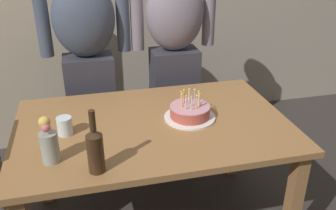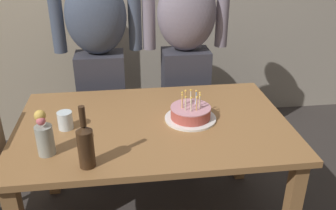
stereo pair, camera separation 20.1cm
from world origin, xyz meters
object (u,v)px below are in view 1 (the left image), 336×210
at_px(person_man_bearded, 88,63).
at_px(person_woman_cardigan, 174,56).
at_px(wine_bottle, 95,149).
at_px(birthday_cake, 190,112).
at_px(water_glass_near, 65,126).
at_px(flower_vase, 49,143).

relative_size(person_man_bearded, person_woman_cardigan, 1.00).
height_order(wine_bottle, person_man_bearded, person_man_bearded).
xyz_separation_m(birthday_cake, water_glass_near, (-0.68, -0.01, 0.01)).
bearing_deg(flower_vase, person_man_bearded, 77.06).
xyz_separation_m(water_glass_near, flower_vase, (-0.06, -0.24, 0.05)).
bearing_deg(person_man_bearded, flower_vase, 77.06).
bearing_deg(flower_vase, birthday_cake, 18.86).
distance_m(birthday_cake, flower_vase, 0.79).
bearing_deg(birthday_cake, person_woman_cardigan, 82.43).
bearing_deg(person_woman_cardigan, wine_bottle, 59.60).
bearing_deg(person_man_bearded, person_woman_cardigan, -180.00).
bearing_deg(flower_vase, wine_bottle, -32.01).
xyz_separation_m(birthday_cake, person_man_bearded, (-0.52, 0.71, 0.10)).
relative_size(wine_bottle, person_man_bearded, 0.18).
distance_m(flower_vase, person_woman_cardigan, 1.28).
bearing_deg(water_glass_near, person_woman_cardigan, 42.93).
xyz_separation_m(water_glass_near, person_woman_cardigan, (0.78, 0.72, 0.09)).
height_order(person_man_bearded, person_woman_cardigan, same).
height_order(water_glass_near, flower_vase, flower_vase).
bearing_deg(water_glass_near, birthday_cake, 1.26).
height_order(wine_bottle, flower_vase, wine_bottle).
distance_m(person_man_bearded, person_woman_cardigan, 0.62).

